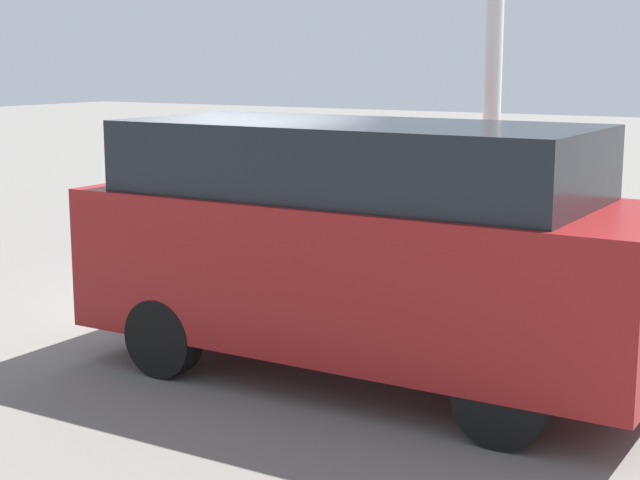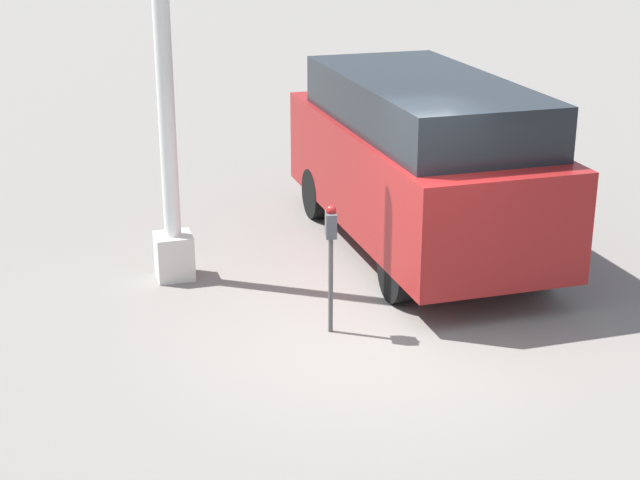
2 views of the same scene
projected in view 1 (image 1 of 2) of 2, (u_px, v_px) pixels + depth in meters
ground_plane at (237, 309)px, 11.16m from camera, size 80.00×80.00×0.00m
parking_meter_near at (278, 215)px, 11.24m from camera, size 0.22×0.15×1.42m
lamp_post at (491, 139)px, 11.19m from camera, size 0.44×0.44×5.16m
parked_van at (365, 242)px, 8.56m from camera, size 5.14×2.03×2.27m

